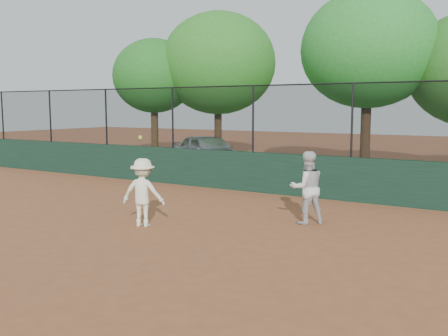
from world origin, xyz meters
The scene contains 10 objects.
ground centered at (0.00, 0.00, 0.00)m, with size 80.00×80.00×0.00m, color brown.
back_wall centered at (0.00, 6.00, 0.60)m, with size 26.00×0.20×1.20m, color #163122.
grass_strip centered at (0.00, 12.00, 0.00)m, with size 36.00×12.00×0.01m, color #315A1C.
parked_car centered at (-4.56, 9.73, 0.73)m, with size 1.72×4.27×1.46m, color #B4BBBF.
player_second centered at (2.49, 2.92, 0.80)m, with size 0.78×0.60×1.60m, color silver.
player_main centered at (-0.42, 0.87, 0.73)m, with size 1.07×0.80×1.98m.
fence_assembly centered at (-0.03, 6.00, 2.24)m, with size 26.00×0.06×2.00m.
tree_0 centered at (-8.93, 11.70, 4.01)m, with size 4.09×3.72×5.79m.
tree_1 centered at (-6.06, 12.92, 4.57)m, with size 5.51×5.01×6.96m.
tree_2 centered at (1.44, 11.16, 4.61)m, with size 4.93×4.49×6.76m.
Camera 1 is at (6.54, -7.22, 2.55)m, focal length 40.00 mm.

